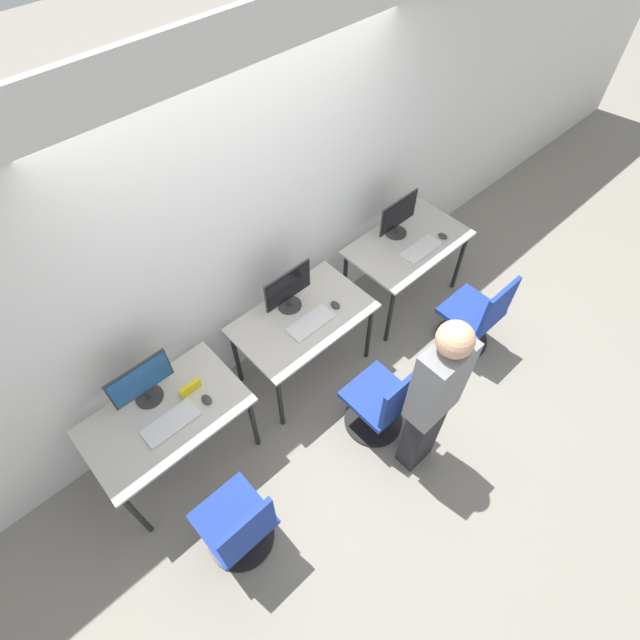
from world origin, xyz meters
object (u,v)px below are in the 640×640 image
object	(u,v)px
monitor_center	(288,289)
keyboard_right	(421,249)
monitor_left	(142,383)
person_center	(434,398)
keyboard_left	(171,423)
keyboard_center	(311,323)
mouse_center	(335,305)
monitor_right	(398,216)
mouse_left	(207,400)
office_chair_center	(382,404)
mouse_right	(443,236)
office_chair_left	(239,528)
office_chair_right	(474,319)

from	to	relation	value
monitor_center	keyboard_right	world-z (taller)	monitor_center
monitor_left	person_center	size ratio (longest dim) A/B	0.26
keyboard_left	keyboard_center	distance (m)	1.25
monitor_left	person_center	world-z (taller)	person_center
keyboard_left	monitor_center	xyz separation A→B (m)	(1.25, 0.25, 0.18)
mouse_center	person_center	world-z (taller)	person_center
keyboard_center	monitor_right	size ratio (longest dim) A/B	0.87
monitor_center	person_center	bearing A→B (deg)	-86.22
mouse_left	monitor_center	size ratio (longest dim) A/B	0.20
office_chair_center	mouse_right	xyz separation A→B (m)	(1.45, 0.67, 0.39)
person_center	mouse_center	bearing A→B (deg)	81.11
office_chair_left	keyboard_right	size ratio (longest dim) A/B	2.31
monitor_right	mouse_right	xyz separation A→B (m)	(0.27, -0.32, -0.18)
keyboard_left	monitor_center	distance (m)	1.29
mouse_left	mouse_right	xyz separation A→B (m)	(2.49, -0.06, 0.00)
office_chair_left	monitor_right	size ratio (longest dim) A/B	2.02
office_chair_left	keyboard_right	bearing A→B (deg)	14.98
monitor_center	office_chair_center	world-z (taller)	monitor_center
mouse_center	office_chair_right	xyz separation A→B (m)	(1.01, -0.72, -0.39)
keyboard_right	office_chair_right	size ratio (longest dim) A/B	0.43
monitor_left	mouse_left	world-z (taller)	monitor_left
office_chair_center	person_center	size ratio (longest dim) A/B	0.53
monitor_left	office_chair_right	world-z (taller)	monitor_left
mouse_right	monitor_left	bearing A→B (deg)	172.72
mouse_center	person_center	bearing A→B (deg)	-98.89
monitor_left	monitor_right	distance (m)	2.51
monitor_right	keyboard_right	bearing A→B (deg)	-90.00
office_chair_center	office_chair_right	size ratio (longest dim) A/B	1.00
office_chair_right	monitor_right	bearing A→B (deg)	91.13
mouse_center	monitor_center	bearing A→B (deg)	136.14
office_chair_left	office_chair_right	distance (m)	2.57
mouse_left	office_chair_center	xyz separation A→B (m)	(1.04, -0.73, -0.39)
office_chair_left	person_center	distance (m)	1.54
monitor_left	mouse_right	bearing A→B (deg)	-7.28
office_chair_right	mouse_right	bearing A→B (deg)	68.96
office_chair_center	mouse_right	distance (m)	1.64
keyboard_right	keyboard_left	bearing A→B (deg)	178.82
keyboard_left	person_center	world-z (taller)	person_center
office_chair_center	office_chair_right	xyz separation A→B (m)	(1.20, 0.02, 0.00)
monitor_right	keyboard_right	distance (m)	0.35
office_chair_center	monitor_left	bearing A→B (deg)	142.34
mouse_center	mouse_right	size ratio (longest dim) A/B	1.00
office_chair_left	monitor_center	world-z (taller)	monitor_center
keyboard_left	keyboard_right	bearing A→B (deg)	-1.18
keyboard_left	mouse_left	xyz separation A→B (m)	(0.28, -0.02, 0.01)
office_chair_right	person_center	bearing A→B (deg)	-161.82
mouse_center	office_chair_left	bearing A→B (deg)	-154.92
mouse_left	keyboard_right	xyz separation A→B (m)	(2.23, -0.03, -0.01)
office_chair_center	monitor_right	distance (m)	1.64
keyboard_right	office_chair_center	bearing A→B (deg)	-149.72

